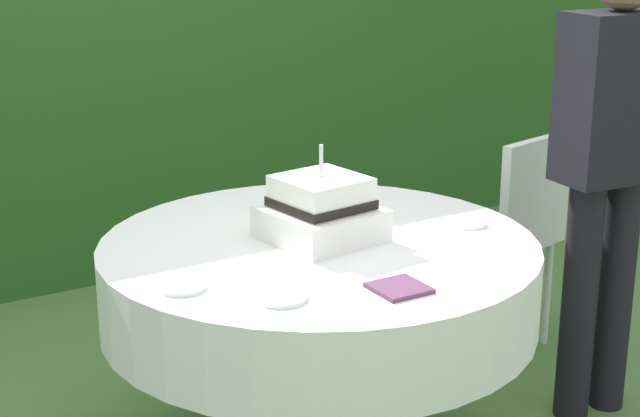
# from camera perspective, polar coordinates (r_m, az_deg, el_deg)

# --- Properties ---
(foliage_hedge) EXTENTS (6.57, 0.56, 2.42)m
(foliage_hedge) POSITION_cam_1_polar(r_m,az_deg,el_deg) (4.77, -14.04, 10.59)
(foliage_hedge) COLOR #28561E
(foliage_hedge) RESTS_ON ground_plane
(cake_table) EXTENTS (1.32, 1.32, 0.76)m
(cake_table) POSITION_cam_1_polar(r_m,az_deg,el_deg) (2.95, -0.07, -4.30)
(cake_table) COLOR #4C4C51
(cake_table) RESTS_ON ground_plane
(wedding_cake) EXTENTS (0.34, 0.34, 0.29)m
(wedding_cake) POSITION_cam_1_polar(r_m,az_deg,el_deg) (2.91, 0.08, -0.11)
(wedding_cake) COLOR white
(wedding_cake) RESTS_ON cake_table
(serving_plate_near) EXTENTS (0.10, 0.10, 0.01)m
(serving_plate_near) POSITION_cam_1_polar(r_m,az_deg,el_deg) (3.09, 8.74, -0.88)
(serving_plate_near) COLOR white
(serving_plate_near) RESTS_ON cake_table
(serving_plate_far) EXTENTS (0.13, 0.13, 0.01)m
(serving_plate_far) POSITION_cam_1_polar(r_m,az_deg,el_deg) (2.48, -2.27, -5.23)
(serving_plate_far) COLOR white
(serving_plate_far) RESTS_ON cake_table
(serving_plate_left) EXTENTS (0.12, 0.12, 0.01)m
(serving_plate_left) POSITION_cam_1_polar(r_m,az_deg,el_deg) (2.57, -8.05, -4.57)
(serving_plate_left) COLOR white
(serving_plate_left) RESTS_ON cake_table
(napkin_stack) EXTENTS (0.14, 0.14, 0.01)m
(napkin_stack) POSITION_cam_1_polar(r_m,az_deg,el_deg) (2.55, 4.64, -4.66)
(napkin_stack) COLOR #603856
(napkin_stack) RESTS_ON cake_table
(garden_chair) EXTENTS (0.48, 0.48, 0.89)m
(garden_chair) POSITION_cam_1_polar(r_m,az_deg,el_deg) (3.88, 11.15, -0.77)
(garden_chair) COLOR white
(garden_chair) RESTS_ON ground_plane
(standing_person) EXTENTS (0.38, 0.23, 1.60)m
(standing_person) POSITION_cam_1_polar(r_m,az_deg,el_deg) (3.35, 16.61, 2.95)
(standing_person) COLOR black
(standing_person) RESTS_ON ground_plane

